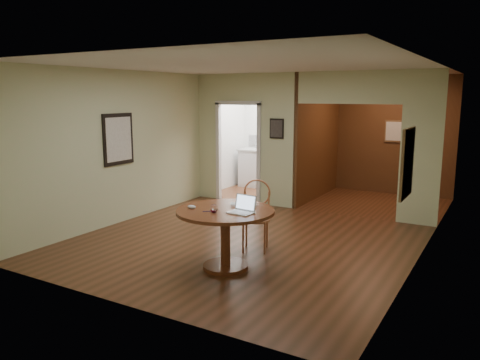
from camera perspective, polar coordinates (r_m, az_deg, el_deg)
The scene contains 11 objects.
floor at distance 7.29m, azimuth 0.08°, elevation -7.74°, with size 5.00×5.00×0.00m, color #412512.
room_shell at distance 9.97m, azimuth 6.70°, elevation 4.64°, with size 5.20×7.50×5.00m.
dining_table at distance 6.12m, azimuth -1.80°, elevation -5.51°, with size 1.28×1.28×0.80m.
chair at distance 6.90m, azimuth 1.97°, elevation -3.81°, with size 0.57×0.57×1.04m.
open_laptop at distance 5.91m, azimuth 0.38°, elevation -3.39°, with size 0.33×0.29×0.22m.
closed_laptop at distance 6.24m, azimuth 0.38°, elevation -3.10°, with size 0.36×0.23×0.03m, color #AFAFB4.
mouse at distance 6.14m, azimuth -5.92°, elevation -3.28°, with size 0.12×0.06×0.05m, color silver.
wine_glass at distance 5.91m, azimuth -3.20°, elevation -3.48°, with size 0.10×0.10×0.11m, color white, non-canonical shape.
pen at distance 5.98m, azimuth -3.97°, elevation -3.82°, with size 0.01×0.01×0.13m, color #0B1050.
kitchen_cabinet at distance 11.43m, azimuth 4.77°, elevation 1.28°, with size 2.06×0.60×0.94m.
grocery_bag at distance 11.13m, azimuth 7.25°, elevation 4.16°, with size 0.28×0.24×0.28m, color #C7BC91.
Camera 1 is at (3.47, -6.00, 2.26)m, focal length 35.00 mm.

